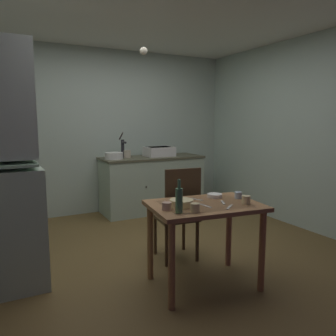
{
  "coord_description": "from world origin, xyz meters",
  "views": [
    {
      "loc": [
        -1.56,
        -3.23,
        1.46
      ],
      "look_at": [
        0.14,
        0.04,
        0.93
      ],
      "focal_mm": 35.89,
      "sensor_mm": 36.0,
      "label": 1
    }
  ],
  "objects_px": {
    "sink_basin": "(159,151)",
    "mug_tall": "(246,200)",
    "mixing_bowl_counter": "(114,156)",
    "serving_bowl_wide": "(181,203)",
    "dining_table": "(205,217)",
    "glass_bottle": "(179,200)",
    "chair_far_side": "(179,213)",
    "hand_pump": "(123,147)"
  },
  "relations": [
    {
      "from": "sink_basin",
      "to": "mug_tall",
      "type": "xyz_separation_m",
      "value": [
        -0.45,
        -2.62,
        -0.18
      ]
    },
    {
      "from": "mixing_bowl_counter",
      "to": "mug_tall",
      "type": "bearing_deg",
      "value": -82.85
    },
    {
      "from": "serving_bowl_wide",
      "to": "mug_tall",
      "type": "relative_size",
      "value": 2.65
    },
    {
      "from": "dining_table",
      "to": "glass_bottle",
      "type": "relative_size",
      "value": 3.86
    },
    {
      "from": "dining_table",
      "to": "chair_far_side",
      "type": "distance_m",
      "value": 0.57
    },
    {
      "from": "hand_pump",
      "to": "serving_bowl_wide",
      "type": "relative_size",
      "value": 1.96
    },
    {
      "from": "sink_basin",
      "to": "mug_tall",
      "type": "bearing_deg",
      "value": -99.73
    },
    {
      "from": "sink_basin",
      "to": "dining_table",
      "type": "bearing_deg",
      "value": -107.26
    },
    {
      "from": "mixing_bowl_counter",
      "to": "serving_bowl_wide",
      "type": "bearing_deg",
      "value": -95.09
    },
    {
      "from": "dining_table",
      "to": "glass_bottle",
      "type": "distance_m",
      "value": 0.43
    },
    {
      "from": "sink_basin",
      "to": "chair_far_side",
      "type": "xyz_separation_m",
      "value": [
        -0.71,
        -1.9,
        -0.44
      ]
    },
    {
      "from": "chair_far_side",
      "to": "serving_bowl_wide",
      "type": "distance_m",
      "value": 0.66
    },
    {
      "from": "sink_basin",
      "to": "chair_far_side",
      "type": "relative_size",
      "value": 0.45
    },
    {
      "from": "sink_basin",
      "to": "glass_bottle",
      "type": "height_order",
      "value": "sink_basin"
    },
    {
      "from": "hand_pump",
      "to": "chair_far_side",
      "type": "bearing_deg",
      "value": -93.26
    },
    {
      "from": "mug_tall",
      "to": "glass_bottle",
      "type": "height_order",
      "value": "glass_bottle"
    },
    {
      "from": "mixing_bowl_counter",
      "to": "glass_bottle",
      "type": "height_order",
      "value": "glass_bottle"
    },
    {
      "from": "chair_far_side",
      "to": "serving_bowl_wide",
      "type": "height_order",
      "value": "chair_far_side"
    },
    {
      "from": "glass_bottle",
      "to": "mug_tall",
      "type": "bearing_deg",
      "value": -1.82
    },
    {
      "from": "sink_basin",
      "to": "mug_tall",
      "type": "height_order",
      "value": "sink_basin"
    },
    {
      "from": "sink_basin",
      "to": "chair_far_side",
      "type": "height_order",
      "value": "sink_basin"
    },
    {
      "from": "serving_bowl_wide",
      "to": "mug_tall",
      "type": "distance_m",
      "value": 0.57
    },
    {
      "from": "glass_bottle",
      "to": "chair_far_side",
      "type": "bearing_deg",
      "value": 60.84
    },
    {
      "from": "hand_pump",
      "to": "dining_table",
      "type": "height_order",
      "value": "hand_pump"
    },
    {
      "from": "sink_basin",
      "to": "serving_bowl_wide",
      "type": "bearing_deg",
      "value": -112.0
    },
    {
      "from": "chair_far_side",
      "to": "mug_tall",
      "type": "xyz_separation_m",
      "value": [
        0.26,
        -0.72,
        0.26
      ]
    },
    {
      "from": "mixing_bowl_counter",
      "to": "chair_far_side",
      "type": "relative_size",
      "value": 0.27
    },
    {
      "from": "mixing_bowl_counter",
      "to": "chair_far_side",
      "type": "height_order",
      "value": "chair_far_side"
    },
    {
      "from": "serving_bowl_wide",
      "to": "hand_pump",
      "type": "bearing_deg",
      "value": 81.13
    },
    {
      "from": "dining_table",
      "to": "glass_bottle",
      "type": "height_order",
      "value": "glass_bottle"
    },
    {
      "from": "chair_far_side",
      "to": "dining_table",
      "type": "bearing_deg",
      "value": -95.59
    },
    {
      "from": "sink_basin",
      "to": "serving_bowl_wide",
      "type": "height_order",
      "value": "sink_basin"
    },
    {
      "from": "dining_table",
      "to": "chair_far_side",
      "type": "bearing_deg",
      "value": 84.41
    },
    {
      "from": "dining_table",
      "to": "mug_tall",
      "type": "relative_size",
      "value": 13.54
    },
    {
      "from": "dining_table",
      "to": "serving_bowl_wide",
      "type": "relative_size",
      "value": 5.1
    },
    {
      "from": "serving_bowl_wide",
      "to": "mixing_bowl_counter",
      "type": "bearing_deg",
      "value": 84.91
    },
    {
      "from": "hand_pump",
      "to": "serving_bowl_wide",
      "type": "xyz_separation_m",
      "value": [
        -0.39,
        -2.48,
        -0.28
      ]
    },
    {
      "from": "hand_pump",
      "to": "mug_tall",
      "type": "height_order",
      "value": "hand_pump"
    },
    {
      "from": "sink_basin",
      "to": "hand_pump",
      "type": "height_order",
      "value": "hand_pump"
    },
    {
      "from": "chair_far_side",
      "to": "glass_bottle",
      "type": "height_order",
      "value": "glass_bottle"
    },
    {
      "from": "chair_far_side",
      "to": "hand_pump",
      "type": "bearing_deg",
      "value": 86.74
    },
    {
      "from": "chair_far_side",
      "to": "glass_bottle",
      "type": "distance_m",
      "value": 0.87
    }
  ]
}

